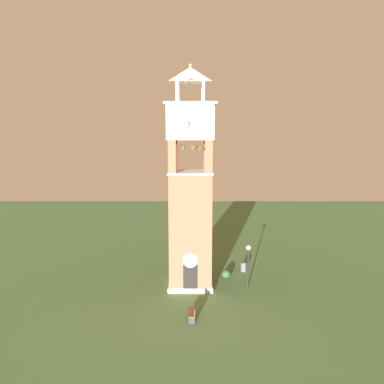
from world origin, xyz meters
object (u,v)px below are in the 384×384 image
park_bench (194,312)px  trash_bin (245,267)px  clock_tower (192,197)px  lamp_post (250,258)px

park_bench → trash_bin: bearing=63.9°
park_bench → clock_tower: bearing=91.6°
park_bench → lamp_post: bearing=51.3°
clock_tower → trash_bin: 8.83m
clock_tower → lamp_post: clock_tower is taller
lamp_post → trash_bin: size_ratio=4.27×
lamp_post → trash_bin: lamp_post is taller
clock_tower → park_bench: size_ratio=10.72×
lamp_post → park_bench: bearing=-128.7°
trash_bin → clock_tower: bearing=-145.3°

